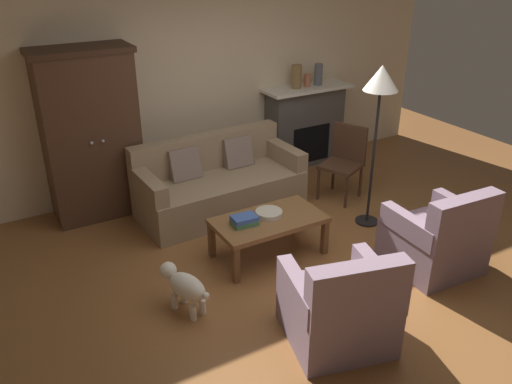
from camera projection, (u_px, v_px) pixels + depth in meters
name	position (u px, v px, depth m)	size (l,w,h in m)	color
ground_plane	(306.00, 270.00, 5.09)	(9.60, 9.60, 0.00)	brown
back_wall	(193.00, 75.00, 6.48)	(7.20, 0.10, 2.80)	beige
fireplace	(305.00, 125.00, 7.34)	(1.26, 0.48, 1.12)	#4C4947
armoire	(91.00, 135.00, 5.78)	(1.06, 0.57, 1.92)	#472D1E
couch	(218.00, 185.00, 6.13)	(1.95, 0.92, 0.86)	#937A5B
coffee_table	(269.00, 223.00, 5.19)	(1.10, 0.60, 0.42)	brown
fruit_bowl	(269.00, 213.00, 5.21)	(0.27, 0.27, 0.05)	beige
book_stack	(244.00, 220.00, 5.04)	(0.25, 0.19, 0.09)	#427A4C
mantel_vase_bronze	(296.00, 77.00, 6.94)	(0.14, 0.14, 0.31)	olive
mantel_vase_terracotta	(307.00, 80.00, 7.05)	(0.09, 0.09, 0.17)	#A86042
mantel_vase_slate	(318.00, 74.00, 7.11)	(0.11, 0.11, 0.29)	#565B66
armchair_near_left	(340.00, 309.00, 4.06)	(0.93, 0.93, 0.88)	gray
armchair_near_right	(437.00, 240.00, 5.00)	(0.82, 0.81, 0.88)	gray
side_chair_wooden	(345.00, 158.00, 6.38)	(0.58, 0.58, 0.90)	#472D1E
floor_lamp	(380.00, 88.00, 5.30)	(0.36, 0.36, 1.79)	black
dog	(185.00, 286.00, 4.45)	(0.32, 0.55, 0.39)	beige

